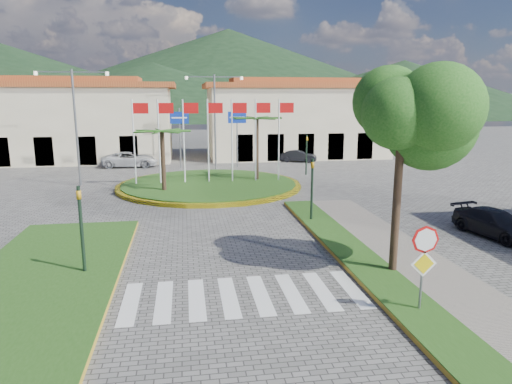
{
  "coord_description": "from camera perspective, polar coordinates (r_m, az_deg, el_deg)",
  "views": [
    {
      "loc": [
        -1.62,
        -9.27,
        6.11
      ],
      "look_at": [
        1.09,
        8.0,
        2.48
      ],
      "focal_mm": 32.0,
      "sensor_mm": 36.0,
      "label": 1
    }
  ],
  "objects": [
    {
      "name": "direction_sign_west",
      "position": [
        40.32,
        -9.52,
        7.91
      ],
      "size": [
        1.6,
        0.14,
        5.2
      ],
      "color": "slate",
      "rests_on": "ground"
    },
    {
      "name": "median_left",
      "position": [
        17.12,
        -25.24,
        -10.03
      ],
      "size": [
        5.0,
        14.0,
        0.18
      ],
      "primitive_type": "cube",
      "color": "#234E16",
      "rests_on": "ground"
    },
    {
      "name": "traffic_light_left",
      "position": [
        16.7,
        -21.03,
        -3.53
      ],
      "size": [
        0.15,
        0.18,
        3.2
      ],
      "color": "black",
      "rests_on": "ground"
    },
    {
      "name": "car_dark_b",
      "position": [
        44.29,
        5.31,
        4.5
      ],
      "size": [
        3.68,
        2.42,
        1.15
      ],
      "primitive_type": "imported",
      "rotation": [
        0.0,
        0.0,
        1.19
      ],
      "color": "black",
      "rests_on": "ground"
    },
    {
      "name": "hill_far_west",
      "position": [
        158.6,
        -29.28,
        12.05
      ],
      "size": [
        140.0,
        140.0,
        22.0
      ],
      "primitive_type": "cone",
      "color": "black",
      "rests_on": "ground"
    },
    {
      "name": "hill_near_back",
      "position": [
        139.53,
        -12.64,
        12.24
      ],
      "size": [
        110.0,
        110.0,
        16.0
      ],
      "primitive_type": "cone",
      "color": "black",
      "rests_on": "ground"
    },
    {
      "name": "ground",
      "position": [
        11.22,
        0.89,
        -21.28
      ],
      "size": [
        160.0,
        160.0,
        0.0
      ],
      "primitive_type": "plane",
      "color": "#5A5855",
      "rests_on": "ground"
    },
    {
      "name": "car_side_right",
      "position": [
        23.04,
        27.74,
        -3.49
      ],
      "size": [
        2.43,
        4.36,
        1.2
      ],
      "primitive_type": "imported",
      "rotation": [
        0.0,
        0.0,
        0.19
      ],
      "color": "black",
      "rests_on": "ground"
    },
    {
      "name": "building_right",
      "position": [
        48.72,
        4.96,
        9.1
      ],
      "size": [
        19.08,
        9.54,
        8.05
      ],
      "color": "beige",
      "rests_on": "ground"
    },
    {
      "name": "white_van",
      "position": [
        42.39,
        -15.46,
        3.94
      ],
      "size": [
        4.86,
        2.26,
        1.35
      ],
      "primitive_type": "imported",
      "rotation": [
        0.0,
        0.0,
        1.57
      ],
      "color": "silver",
      "rests_on": "ground"
    },
    {
      "name": "street_lamp_west",
      "position": [
        34.11,
        -21.63,
        8.21
      ],
      "size": [
        4.8,
        0.16,
        8.0
      ],
      "color": "slate",
      "rests_on": "ground"
    },
    {
      "name": "sidewalk_right",
      "position": [
        14.88,
        23.52,
        -13.24
      ],
      "size": [
        4.0,
        28.0,
        0.15
      ],
      "primitive_type": "cube",
      "color": "gray",
      "rests_on": "ground"
    },
    {
      "name": "street_lamp_centre",
      "position": [
        39.39,
        -5.16,
        9.34
      ],
      "size": [
        4.8,
        0.16,
        8.0
      ],
      "color": "slate",
      "rests_on": "ground"
    },
    {
      "name": "roundabout_island",
      "position": [
        31.87,
        -5.83,
        0.94
      ],
      "size": [
        12.7,
        12.7,
        6.0
      ],
      "color": "yellow",
      "rests_on": "ground"
    },
    {
      "name": "building_left",
      "position": [
        48.91,
        -23.82,
        8.17
      ],
      "size": [
        23.32,
        9.54,
        8.05
      ],
      "color": "beige",
      "rests_on": "ground"
    },
    {
      "name": "deciduous_tree",
      "position": [
        15.97,
        17.74,
        7.82
      ],
      "size": [
        3.6,
        3.6,
        6.8
      ],
      "color": "black",
      "rests_on": "ground"
    },
    {
      "name": "traffic_light_far",
      "position": [
        36.79,
        6.33,
        5.16
      ],
      "size": [
        0.18,
        0.15,
        3.2
      ],
      "color": "black",
      "rests_on": "ground"
    },
    {
      "name": "hill_far_mid",
      "position": [
        170.31,
        -3.41,
        14.71
      ],
      "size": [
        180.0,
        180.0,
        30.0
      ],
      "primitive_type": "cone",
      "color": "black",
      "rests_on": "ground"
    },
    {
      "name": "stop_sign",
      "position": [
        13.68,
        20.26,
        -7.43
      ],
      "size": [
        0.8,
        0.11,
        2.65
      ],
      "color": "slate",
      "rests_on": "ground"
    },
    {
      "name": "crosswalk",
      "position": [
        14.69,
        -1.83,
        -12.83
      ],
      "size": [
        8.0,
        3.0,
        0.01
      ],
      "primitive_type": "cube",
      "color": "silver",
      "rests_on": "ground"
    },
    {
      "name": "hill_far_east",
      "position": [
        161.09,
        17.91,
        12.22
      ],
      "size": [
        120.0,
        120.0,
        18.0
      ],
      "primitive_type": "cone",
      "color": "black",
      "rests_on": "ground"
    },
    {
      "name": "direction_sign_east",
      "position": [
        40.58,
        -2.38,
        8.08
      ],
      "size": [
        1.6,
        0.14,
        5.2
      ],
      "color": "slate",
      "rests_on": "ground"
    },
    {
      "name": "verge_right",
      "position": [
        14.3,
        19.33,
        -13.89
      ],
      "size": [
        1.6,
        28.0,
        0.18
      ],
      "primitive_type": "cube",
      "color": "#234E16",
      "rests_on": "ground"
    },
    {
      "name": "traffic_light_right",
      "position": [
        22.52,
        7.02,
        0.97
      ],
      "size": [
        0.15,
        0.18,
        3.2
      ],
      "color": "black",
      "rests_on": "ground"
    },
    {
      "name": "car_dark_a",
      "position": [
        45.39,
        -14.3,
        4.47
      ],
      "size": [
        4.02,
        2.12,
        1.3
      ],
      "primitive_type": "imported",
      "rotation": [
        0.0,
        0.0,
        1.73
      ],
      "color": "black",
      "rests_on": "ground"
    }
  ]
}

